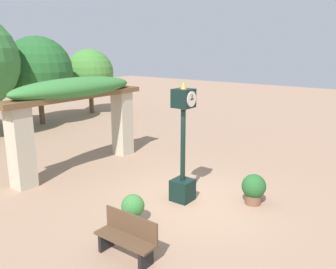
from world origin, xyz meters
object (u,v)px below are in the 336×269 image
at_px(pedestal_clock, 183,152).
at_px(potted_plant_near_right, 254,188).
at_px(park_bench, 127,237).
at_px(potted_plant_near_left, 133,207).

bearing_deg(pedestal_clock, potted_plant_near_right, -60.13).
height_order(potted_plant_near_right, park_bench, park_bench).
height_order(pedestal_clock, potted_plant_near_left, pedestal_clock).
bearing_deg(potted_plant_near_left, pedestal_clock, -6.25).
relative_size(potted_plant_near_right, park_bench, 0.61).
distance_m(potted_plant_near_left, potted_plant_near_right, 3.32).
bearing_deg(pedestal_clock, potted_plant_near_left, 173.75).
height_order(potted_plant_near_left, potted_plant_near_right, potted_plant_near_right).
distance_m(pedestal_clock, park_bench, 3.13).
bearing_deg(potted_plant_near_right, pedestal_clock, 119.87).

